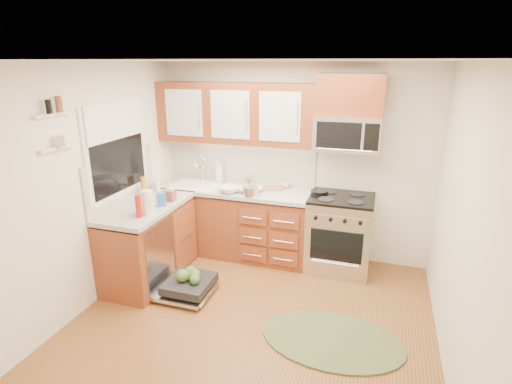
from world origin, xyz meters
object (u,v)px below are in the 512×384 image
(microwave, at_px, (347,133))
(stock_pot, at_px, (250,191))
(bowl_a, at_px, (250,190))
(dishwasher, at_px, (186,286))
(bowl_b, at_px, (229,189))
(upper_cabinets, at_px, (235,113))
(sink, at_px, (196,194))
(rug, at_px, (332,340))
(cutting_board, at_px, (272,188))
(range, at_px, (339,233))
(paper_towel_roll, at_px, (148,203))
(cup, at_px, (286,185))
(skillet, at_px, (319,192))

(microwave, height_order, stock_pot, microwave)
(stock_pot, distance_m, bowl_a, 0.11)
(dishwasher, distance_m, bowl_b, 1.29)
(upper_cabinets, height_order, sink, upper_cabinets)
(microwave, bearing_deg, upper_cabinets, 178.98)
(rug, relative_size, cutting_board, 4.84)
(microwave, relative_size, dishwasher, 1.09)
(rug, bearing_deg, cutting_board, 123.81)
(sink, xyz_separation_m, cutting_board, (1.02, 0.13, 0.13))
(range, bearing_deg, stock_pot, -169.06)
(microwave, relative_size, paper_towel_roll, 2.85)
(upper_cabinets, relative_size, rug, 1.54)
(bowl_a, bearing_deg, cutting_board, 46.67)
(range, relative_size, sink, 1.53)
(dishwasher, relative_size, paper_towel_roll, 2.62)
(upper_cabinets, xyz_separation_m, dishwasher, (-0.13, -1.27, -1.77))
(sink, distance_m, rug, 2.62)
(range, distance_m, bowl_a, 1.23)
(upper_cabinets, xyz_separation_m, cup, (0.66, 0.07, -0.91))
(sink, height_order, skillet, skillet)
(skillet, xyz_separation_m, bowl_a, (-0.85, -0.17, -0.01))
(cup, bearing_deg, bowl_a, -139.00)
(bowl_a, bearing_deg, range, 5.66)
(range, distance_m, bowl_b, 1.48)
(microwave, relative_size, cup, 6.88)
(cutting_board, height_order, bowl_b, bowl_b)
(stock_pot, bearing_deg, range, 10.94)
(rug, xyz_separation_m, bowl_b, (-1.51, 1.24, 0.96))
(cup, bearing_deg, bowl_b, -147.95)
(rug, height_order, bowl_b, bowl_b)
(range, xyz_separation_m, paper_towel_roll, (-1.93, -1.14, 0.58))
(paper_towel_roll, height_order, bowl_b, paper_towel_roll)
(upper_cabinets, distance_m, cutting_board, 1.06)
(rug, bearing_deg, stock_pot, 134.96)
(dishwasher, xyz_separation_m, bowl_a, (0.41, 1.02, 0.86))
(dishwasher, height_order, cutting_board, cutting_board)
(range, distance_m, sink, 1.96)
(sink, distance_m, bowl_b, 0.60)
(rug, xyz_separation_m, bowl_a, (-1.25, 1.31, 0.95))
(paper_towel_roll, bearing_deg, stock_pot, 47.92)
(bowl_b, bearing_deg, sink, 162.74)
(dishwasher, height_order, bowl_b, bowl_b)
(upper_cabinets, distance_m, bowl_b, 0.97)
(microwave, bearing_deg, stock_pot, -163.10)
(stock_pot, bearing_deg, bowl_a, 112.41)
(upper_cabinets, distance_m, bowl_a, 0.99)
(rug, bearing_deg, dishwasher, 170.03)
(rug, bearing_deg, skillet, 105.32)
(paper_towel_roll, relative_size, cup, 2.42)
(range, relative_size, dishwasher, 1.36)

